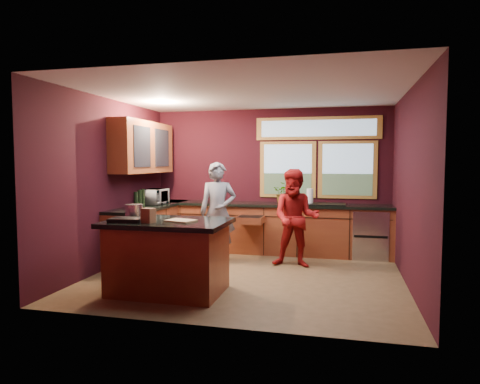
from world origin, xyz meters
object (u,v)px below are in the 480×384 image
at_px(stock_pot, 134,211).
at_px(cutting_board, 181,221).
at_px(person_grey, 218,212).
at_px(person_red, 296,218).
at_px(island, 168,256).

bearing_deg(stock_pot, cutting_board, -14.93).
distance_m(person_grey, person_red, 1.33).
height_order(island, cutting_board, cutting_board).
relative_size(person_red, cutting_board, 4.53).
bearing_deg(stock_pot, island, -15.26).
distance_m(cutting_board, stock_pot, 0.78).
xyz_separation_m(island, cutting_board, (0.20, -0.05, 0.48)).
xyz_separation_m(person_grey, person_red, (1.32, -0.05, -0.05)).
xyz_separation_m(person_red, stock_pot, (-2.01, -1.61, 0.24)).
xyz_separation_m(person_grey, stock_pot, (-0.69, -1.66, 0.19)).
height_order(island, person_red, person_red).
xyz_separation_m(person_red, cutting_board, (-1.26, -1.81, 0.16)).
relative_size(person_grey, stock_pot, 7.04).
bearing_deg(cutting_board, island, 165.96).
xyz_separation_m(person_grey, cutting_board, (0.06, -1.86, 0.11)).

